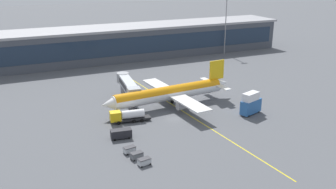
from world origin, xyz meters
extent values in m
plane|color=#515459|center=(0.00, 0.00, 0.00)|extent=(700.00, 700.00, 0.00)
cube|color=yellow|center=(4.61, 2.00, 0.00)|extent=(6.34, 79.79, 0.01)
cube|color=#424751|center=(5.73, 74.79, 6.62)|extent=(159.49, 20.72, 13.24)
cube|color=#1E2D42|center=(5.73, 64.37, 7.28)|extent=(154.71, 0.16, 7.41)
cube|color=#99999E|center=(5.73, 74.79, 13.74)|extent=(162.68, 21.14, 1.00)
cylinder|color=white|center=(2.49, 9.49, 3.99)|extent=(34.87, 6.55, 3.98)
cylinder|color=orange|center=(2.49, 9.49, 4.35)|extent=(34.16, 6.34, 3.82)
cone|color=white|center=(-16.19, 8.09, 3.99)|extent=(4.25, 4.06, 3.78)
cone|color=white|center=(21.36, 10.90, 4.39)|extent=(5.01, 3.73, 3.38)
cube|color=gold|center=(19.27, 10.75, 8.97)|extent=(5.18, 0.74, 5.97)
cube|color=white|center=(19.07, 6.75, 4.59)|extent=(2.47, 6.50, 0.24)
cube|color=white|center=(18.48, 14.68, 4.59)|extent=(2.47, 6.50, 0.24)
cube|color=white|center=(4.67, 0.36, 3.70)|extent=(5.87, 14.88, 0.40)
cube|color=white|center=(3.29, 18.85, 3.70)|extent=(5.87, 14.88, 0.40)
cylinder|color=#939399|center=(3.48, 2.90, 2.30)|extent=(3.22, 2.41, 2.19)
cylinder|color=#939399|center=(2.49, 16.16, 2.30)|extent=(3.22, 2.41, 2.19)
cylinder|color=black|center=(-9.96, 8.56, 0.50)|extent=(1.03, 0.47, 1.00)
cylinder|color=slate|center=(-9.96, 8.56, 1.50)|extent=(0.20, 0.20, 2.01)
cylinder|color=black|center=(4.69, 7.86, 0.50)|extent=(1.03, 0.47, 1.00)
cylinder|color=slate|center=(4.69, 7.86, 1.50)|extent=(0.20, 0.20, 2.01)
cylinder|color=black|center=(4.43, 11.43, 0.50)|extent=(1.03, 0.47, 1.00)
cylinder|color=slate|center=(4.43, 11.43, 1.50)|extent=(0.20, 0.20, 2.01)
cube|color=#B2B7BC|center=(-6.93, 18.79, 5.29)|extent=(4.89, 16.33, 2.80)
cube|color=#232328|center=(-6.88, 18.79, 5.29)|extent=(4.70, 13.79, 1.54)
cube|color=#9EA3A8|center=(-7.88, 10.80, 5.29)|extent=(3.95, 3.60, 2.94)
cylinder|color=#4C4C51|center=(-7.88, 10.80, 1.95)|extent=(0.70, 0.70, 3.89)
cube|color=#262628|center=(-7.88, 10.80, 0.15)|extent=(2.00, 2.00, 0.30)
cylinder|color=gray|center=(-5.98, 26.78, 5.29)|extent=(3.90, 3.90, 3.08)
cylinder|color=gray|center=(-5.98, 26.78, 1.95)|extent=(1.80, 1.80, 3.89)
cube|color=#232326|center=(-11.23, 3.30, 0.75)|extent=(10.24, 3.76, 0.50)
cube|color=yellow|center=(-15.60, 3.86, 2.00)|extent=(3.10, 2.84, 2.50)
cube|color=black|center=(-16.85, 4.03, 2.50)|extent=(0.45, 2.30, 1.12)
cylinder|color=silver|center=(-10.96, 3.27, 2.10)|extent=(6.23, 2.95, 2.20)
cylinder|color=black|center=(-15.19, 2.62, 0.50)|extent=(1.04, 0.48, 1.00)
cylinder|color=black|center=(-14.89, 4.97, 0.50)|extent=(1.04, 0.48, 1.00)
cylinder|color=black|center=(-11.09, 2.09, 0.50)|extent=(1.04, 0.48, 1.00)
cylinder|color=black|center=(-10.78, 4.44, 0.50)|extent=(1.04, 0.48, 1.00)
cylinder|color=black|center=(-9.01, 1.82, 0.50)|extent=(1.04, 0.48, 1.00)
cylinder|color=black|center=(-8.70, 4.17, 0.50)|extent=(1.04, 0.48, 1.00)
cube|color=black|center=(-17.04, -5.49, 1.30)|extent=(5.23, 2.73, 2.00)
cube|color=black|center=(-15.80, -5.65, 1.65)|extent=(1.98, 2.10, 0.60)
cylinder|color=black|center=(-15.18, -4.78, 0.30)|extent=(0.63, 0.33, 0.60)
cylinder|color=black|center=(-15.42, -6.65, 0.30)|extent=(0.63, 0.33, 0.60)
cylinder|color=black|center=(-18.65, -4.33, 0.30)|extent=(0.63, 0.33, 0.60)
cylinder|color=black|center=(-18.89, -6.20, 0.30)|extent=(0.63, 0.33, 0.60)
cube|color=#285B9E|center=(20.83, -5.30, 2.20)|extent=(7.24, 4.51, 3.80)
cube|color=silver|center=(20.51, -5.41, 5.20)|extent=(5.59, 3.86, 2.20)
cylinder|color=black|center=(22.74, -3.48, 0.30)|extent=(0.65, 0.43, 0.60)
cylinder|color=black|center=(23.44, -5.62, 0.30)|extent=(0.65, 0.43, 0.60)
cylinder|color=black|center=(18.22, -4.98, 0.30)|extent=(0.65, 0.43, 0.60)
cylinder|color=black|center=(18.93, -7.12, 0.30)|extent=(0.65, 0.43, 0.60)
cube|color=#B2B7BC|center=(-16.56, -19.66, 0.73)|extent=(2.81, 1.91, 1.10)
cube|color=#333338|center=(-16.56, -19.66, 1.43)|extent=(2.87, 1.95, 0.10)
cylinder|color=black|center=(-17.46, -20.57, 0.18)|extent=(0.37, 0.18, 0.36)
cylinder|color=black|center=(-17.71, -19.09, 0.18)|extent=(0.37, 0.18, 0.36)
cylinder|color=black|center=(-15.41, -20.22, 0.18)|extent=(0.37, 0.18, 0.36)
cylinder|color=black|center=(-15.66, -18.75, 0.18)|extent=(0.37, 0.18, 0.36)
cube|color=#595B60|center=(-17.09, -16.50, 0.73)|extent=(2.81, 1.91, 1.10)
cube|color=#333338|center=(-17.09, -16.50, 1.43)|extent=(2.87, 1.95, 0.10)
cylinder|color=black|center=(-17.99, -17.41, 0.18)|extent=(0.37, 0.18, 0.36)
cylinder|color=black|center=(-18.24, -15.93, 0.18)|extent=(0.37, 0.18, 0.36)
cylinder|color=black|center=(-15.94, -17.07, 0.18)|extent=(0.37, 0.18, 0.36)
cylinder|color=black|center=(-16.18, -15.59, 0.18)|extent=(0.37, 0.18, 0.36)
cube|color=#B2B7BC|center=(-17.62, -13.35, 0.73)|extent=(2.81, 1.91, 1.10)
cube|color=#333338|center=(-17.62, -13.35, 1.43)|extent=(2.87, 1.95, 0.10)
cylinder|color=black|center=(-18.52, -14.26, 0.18)|extent=(0.37, 0.18, 0.36)
cylinder|color=black|center=(-18.76, -12.78, 0.18)|extent=(0.37, 0.18, 0.36)
cylinder|color=black|center=(-16.47, -13.91, 0.18)|extent=(0.37, 0.18, 0.36)
cylinder|color=black|center=(-16.71, -12.43, 0.18)|extent=(0.37, 0.18, 0.36)
cylinder|color=gray|center=(55.82, 62.79, 12.62)|extent=(0.44, 0.44, 25.23)
camera|label=1|loc=(-40.54, -84.19, 39.04)|focal=39.84mm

